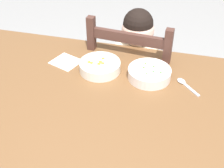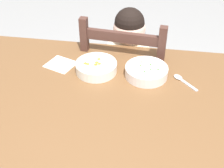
{
  "view_description": "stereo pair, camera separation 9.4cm",
  "coord_description": "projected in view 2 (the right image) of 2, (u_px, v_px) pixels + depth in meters",
  "views": [
    {
      "loc": [
        0.26,
        -0.88,
        1.57
      ],
      "look_at": [
        0.02,
        0.06,
        0.82
      ],
      "focal_mm": 48.93,
      "sensor_mm": 36.0,
      "label": 1
    },
    {
      "loc": [
        0.17,
        -0.9,
        1.57
      ],
      "look_at": [
        0.02,
        0.06,
        0.82
      ],
      "focal_mm": 48.93,
      "sensor_mm": 36.0,
      "label": 2
    }
  ],
  "objects": [
    {
      "name": "bowl_of_carrots",
      "position": [
        96.0,
        67.0,
        1.37
      ],
      "size": [
        0.19,
        0.19,
        0.05
      ],
      "color": "white",
      "rests_on": "dining_table"
    },
    {
      "name": "dining_table",
      "position": [
        105.0,
        121.0,
        1.27
      ],
      "size": [
        1.59,
        0.92,
        0.77
      ],
      "color": "brown",
      "rests_on": "ground"
    },
    {
      "name": "spoon",
      "position": [
        181.0,
        79.0,
        1.33
      ],
      "size": [
        0.11,
        0.12,
        0.01
      ],
      "color": "silver",
      "rests_on": "dining_table"
    },
    {
      "name": "paper_napkin",
      "position": [
        61.0,
        64.0,
        1.43
      ],
      "size": [
        0.16,
        0.15,
        0.0
      ],
      "primitive_type": "cube",
      "rotation": [
        0.0,
        0.0,
        -0.36
      ],
      "color": "white",
      "rests_on": "dining_table"
    },
    {
      "name": "bowl_of_peas",
      "position": [
        146.0,
        71.0,
        1.34
      ],
      "size": [
        0.19,
        0.19,
        0.05
      ],
      "color": "white",
      "rests_on": "dining_table"
    },
    {
      "name": "child_figure",
      "position": [
        127.0,
        65.0,
        1.69
      ],
      "size": [
        0.32,
        0.31,
        0.95
      ],
      "color": "beige",
      "rests_on": "ground"
    },
    {
      "name": "dining_chair",
      "position": [
        126.0,
        89.0,
        1.8
      ],
      "size": [
        0.46,
        0.46,
        0.95
      ],
      "color": "#4B2E26",
      "rests_on": "ground"
    }
  ]
}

